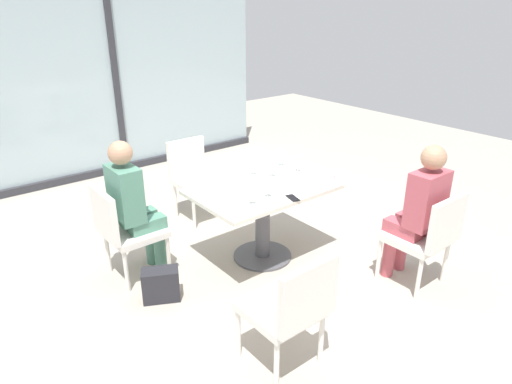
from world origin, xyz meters
TOP-DOWN VIEW (x-y plane):
  - ground_plane at (0.00, 0.00)m, footprint 12.00×12.00m
  - window_wall_backdrop at (0.00, 3.20)m, footprint 4.51×0.10m
  - dining_table_main at (0.00, 0.00)m, footprint 1.27×0.84m
  - chair_far_left at (-1.15, 0.48)m, footprint 0.50×0.46m
  - chair_front_right at (0.77, -1.22)m, footprint 0.46×0.50m
  - chair_near_window at (0.00, 1.22)m, footprint 0.46×0.51m
  - chair_front_left at (-0.77, -1.22)m, footprint 0.46×0.50m
  - person_far_left at (-1.04, 0.48)m, footprint 0.39×0.34m
  - person_front_right at (0.77, -1.11)m, footprint 0.34×0.39m
  - wine_glass_0 at (0.53, 0.34)m, footprint 0.07×0.07m
  - wine_glass_1 at (-0.11, -0.20)m, footprint 0.07×0.07m
  - wine_glass_2 at (0.24, 0.15)m, footprint 0.07×0.07m
  - wine_glass_3 at (-0.31, -0.24)m, footprint 0.07×0.07m
  - wine_glass_4 at (0.14, 0.31)m, footprint 0.07×0.07m
  - wine_glass_5 at (0.53, 0.10)m, footprint 0.07×0.07m
  - coffee_cup at (0.55, -0.32)m, footprint 0.08×0.08m
  - cell_phone_on_table at (0.04, -0.36)m, footprint 0.10×0.16m
  - handbag_0 at (-1.08, 0.00)m, footprint 0.34×0.28m

SIDE VIEW (x-z plane):
  - ground_plane at x=0.00m, z-range 0.00..0.00m
  - handbag_0 at x=-1.08m, z-range 0.00..0.28m
  - chair_far_left at x=-1.15m, z-range 0.06..0.93m
  - chair_front_right at x=0.77m, z-range 0.06..0.93m
  - chair_near_window at x=0.00m, z-range 0.06..0.93m
  - chair_front_left at x=-0.77m, z-range 0.06..0.93m
  - dining_table_main at x=0.00m, z-range 0.18..0.91m
  - person_far_left at x=-1.04m, z-range 0.07..1.33m
  - person_front_right at x=0.77m, z-range 0.07..1.33m
  - cell_phone_on_table at x=0.04m, z-range 0.73..0.74m
  - coffee_cup at x=0.55m, z-range 0.73..0.82m
  - wine_glass_0 at x=0.53m, z-range 0.77..0.95m
  - wine_glass_1 at x=-0.11m, z-range 0.77..0.95m
  - wine_glass_2 at x=0.24m, z-range 0.77..0.95m
  - wine_glass_3 at x=-0.31m, z-range 0.77..0.95m
  - wine_glass_4 at x=0.14m, z-range 0.77..0.95m
  - wine_glass_5 at x=0.53m, z-range 0.77..0.95m
  - window_wall_backdrop at x=0.00m, z-range -0.14..2.56m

